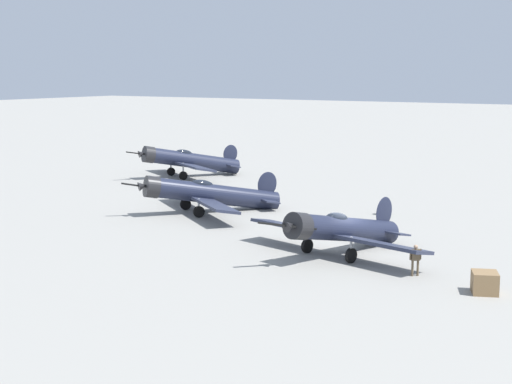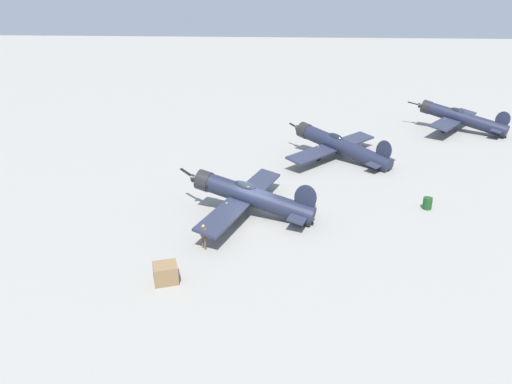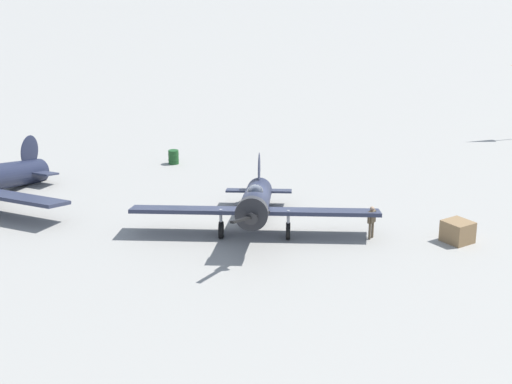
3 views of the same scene
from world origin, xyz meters
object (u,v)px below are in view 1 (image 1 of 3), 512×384
(ground_crew_mechanic, at_px, (415,257))
(equipment_crate, at_px, (485,283))
(airplane_far_line, at_px, (188,160))
(airplane_foreground, at_px, (341,229))
(airplane_mid_apron, at_px, (208,194))
(fuel_drum, at_px, (384,209))

(ground_crew_mechanic, bearing_deg, equipment_crate, -150.56)
(airplane_far_line, bearing_deg, equipment_crate, 86.63)
(airplane_far_line, bearing_deg, airplane_foreground, 82.61)
(airplane_far_line, height_order, ground_crew_mechanic, airplane_far_line)
(airplane_mid_apron, distance_m, equipment_crate, 24.56)
(airplane_mid_apron, height_order, fuel_drum, airplane_mid_apron)
(airplane_far_line, xyz_separation_m, fuel_drum, (-8.41, -23.44, -1.17))
(ground_crew_mechanic, bearing_deg, airplane_foreground, 25.08)
(ground_crew_mechanic, relative_size, fuel_drum, 1.84)
(equipment_crate, bearing_deg, airplane_foreground, 69.76)
(airplane_far_line, relative_size, fuel_drum, 12.85)
(ground_crew_mechanic, height_order, equipment_crate, ground_crew_mechanic)
(airplane_mid_apron, height_order, airplane_far_line, airplane_far_line)
(airplane_far_line, xyz_separation_m, ground_crew_mechanic, (-22.89, -31.12, -0.64))
(airplane_far_line, height_order, equipment_crate, airplane_far_line)
(airplane_far_line, distance_m, fuel_drum, 24.93)
(equipment_crate, bearing_deg, ground_crew_mechanic, 72.30)
(airplane_foreground, height_order, fuel_drum, airplane_foreground)
(airplane_mid_apron, height_order, equipment_crate, airplane_mid_apron)
(fuel_drum, bearing_deg, airplane_mid_apron, 117.60)
(airplane_foreground, distance_m, airplane_mid_apron, 15.17)
(equipment_crate, distance_m, fuel_drum, 19.40)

